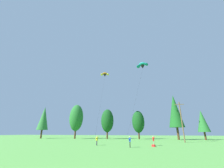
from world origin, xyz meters
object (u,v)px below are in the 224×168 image
(kite_flyer_mid, at_px, (130,141))
(parafoil_kite_high_orange, at_px, (105,75))
(kite_flyer_near, at_px, (97,140))
(utility_pole, at_px, (182,120))
(parafoil_kite_mid_teal, at_px, (142,65))
(picnic_cooler, at_px, (154,146))
(kite_flyer_far, at_px, (153,140))

(kite_flyer_mid, relative_size, parafoil_kite_high_orange, 0.08)
(kite_flyer_near, relative_size, kite_flyer_mid, 1.00)
(kite_flyer_near, height_order, kite_flyer_mid, same)
(utility_pole, distance_m, kite_flyer_mid, 18.75)
(parafoil_kite_high_orange, height_order, parafoil_kite_mid_teal, parafoil_kite_mid_teal)
(parafoil_kite_mid_teal, xyz_separation_m, picnic_cooler, (1.10, -14.74, -22.09))
(utility_pole, xyz_separation_m, kite_flyer_far, (-7.31, -10.60, -4.09))
(kite_flyer_mid, distance_m, parafoil_kite_high_orange, 31.02)
(picnic_cooler, bearing_deg, kite_flyer_near, 32.13)
(parafoil_kite_high_orange, bearing_deg, kite_flyer_mid, -61.85)
(parafoil_kite_high_orange, bearing_deg, picnic_cooler, -51.25)
(kite_flyer_near, relative_size, parafoil_kite_high_orange, 0.08)
(utility_pole, height_order, picnic_cooler, utility_pole)
(kite_flyer_mid, bearing_deg, parafoil_kite_high_orange, 118.15)
(picnic_cooler, bearing_deg, kite_flyer_far, -59.77)
(utility_pole, relative_size, picnic_cooler, 18.55)
(utility_pole, relative_size, kite_flyer_near, 5.71)
(kite_flyer_far, bearing_deg, utility_pole, 55.41)
(kite_flyer_near, distance_m, kite_flyer_mid, 6.91)
(kite_flyer_near, height_order, picnic_cooler, kite_flyer_near)
(kite_flyer_far, relative_size, picnic_cooler, 3.25)
(parafoil_kite_high_orange, xyz_separation_m, parafoil_kite_mid_teal, (13.39, -3.31, 0.37))
(kite_flyer_mid, bearing_deg, parafoil_kite_mid_teal, 81.35)
(kite_flyer_near, bearing_deg, picnic_cooler, -0.83)
(parafoil_kite_high_orange, relative_size, picnic_cooler, 40.47)
(kite_flyer_far, distance_m, parafoil_kite_high_orange, 30.21)
(picnic_cooler, bearing_deg, utility_pole, -87.83)
(parafoil_kite_mid_teal, height_order, picnic_cooler, parafoil_kite_mid_teal)
(parafoil_kite_high_orange, xyz_separation_m, picnic_cooler, (14.48, -18.05, -21.72))
(utility_pole, xyz_separation_m, picnic_cooler, (-7.40, -12.41, -4.92))
(kite_flyer_mid, xyz_separation_m, picnic_cooler, (3.67, 2.17, -0.83))
(utility_pole, height_order, parafoil_kite_high_orange, parafoil_kite_high_orange)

